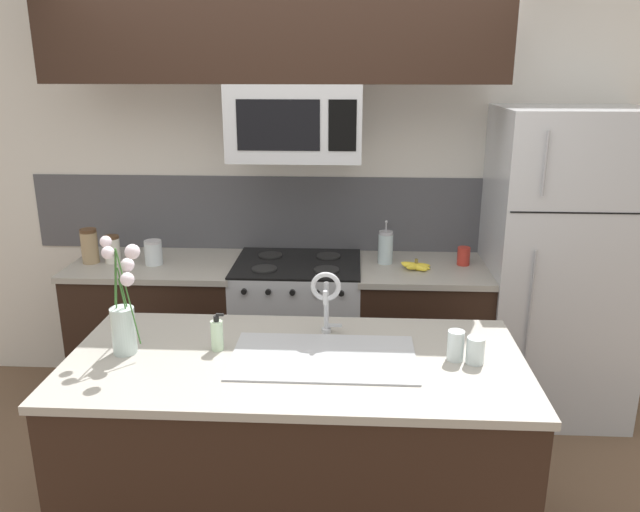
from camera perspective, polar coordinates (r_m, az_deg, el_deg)
The scene contains 22 objects.
ground_plane at distance 3.40m, azimuth -3.34°, elevation -20.40°, with size 10.00×10.00×0.00m, color brown.
rear_partition at distance 4.03m, azimuth 2.62°, elevation 6.09°, with size 5.20×0.10×2.60m, color silver.
splash_band at distance 4.02m, azimuth -1.70°, elevation 3.89°, with size 3.48×0.01×0.48m, color #4C4C51.
back_counter_left at distance 4.11m, azimuth -14.30°, elevation -6.59°, with size 1.01×0.65×0.91m.
back_counter_right at distance 3.95m, azimuth 9.12°, elevation -7.23°, with size 0.79×0.65×0.91m.
stove_range at distance 3.94m, azimuth -2.01°, elevation -7.00°, with size 0.76×0.64×0.93m.
microwave at distance 3.59m, azimuth -2.25°, elevation 12.14°, with size 0.74×0.40×0.42m.
upper_cabinet_band at distance 3.56m, azimuth -4.32°, elevation 20.29°, with size 2.50×0.34×0.60m, color black.
refrigerator at distance 3.97m, azimuth 20.92°, elevation -0.84°, with size 0.84×0.74×1.85m.
storage_jar_tall at distance 4.03m, azimuth -20.32°, elevation 0.86°, with size 0.10×0.10×0.21m.
storage_jar_medium at distance 4.00m, azimuth -18.48°, elevation 0.61°, with size 0.10×0.10×0.17m.
storage_jar_short at distance 3.89m, azimuth -14.99°, elevation 0.32°, with size 0.11×0.11×0.15m.
banana_bunch at distance 3.72m, azimuth 8.78°, elevation -0.92°, with size 0.19×0.12×0.07m.
french_press at distance 3.80m, azimuth 6.01°, elevation 0.79°, with size 0.09×0.09×0.27m.
coffee_tin at distance 3.85m, azimuth 12.99°, elevation -0.00°, with size 0.08×0.08×0.11m, color #B22D23.
island_counter at distance 2.84m, azimuth -2.16°, elevation -17.49°, with size 1.89×0.88×0.91m.
kitchen_sink at distance 2.63m, azimuth 0.31°, elevation -10.65°, with size 0.76×0.44×0.16m.
sink_faucet at distance 2.72m, azimuth 0.56°, elevation -3.54°, with size 0.14×0.14×0.31m.
dish_soap_bottle at distance 2.68m, azimuth -9.39°, elevation -7.12°, with size 0.06×0.05×0.16m.
drinking_glass at distance 2.62m, azimuth 12.29°, elevation -8.00°, with size 0.07×0.07×0.13m.
spare_glass at distance 2.62m, azimuth 14.02°, elevation -8.37°, with size 0.07×0.07×0.11m.
flower_vase at distance 2.71m, azimuth -17.53°, elevation -5.19°, with size 0.21×0.18×0.49m.
Camera 1 is at (0.33, -2.68, 2.07)m, focal length 35.00 mm.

